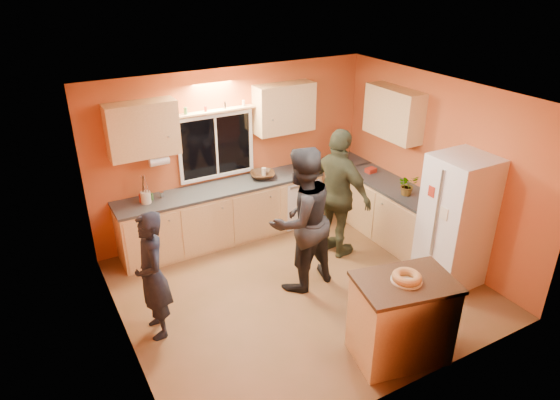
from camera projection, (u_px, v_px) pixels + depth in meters
ground at (299, 288)px, 6.71m from camera, size 4.50×4.50×0.00m
room_shell at (293, 165)px, 6.39m from camera, size 4.54×4.04×2.61m
back_counter at (245, 208)px, 7.86m from camera, size 4.23×0.62×0.90m
right_counter at (390, 211)px, 7.77m from camera, size 0.62×1.84×0.90m
refrigerator at (456, 221)px, 6.52m from camera, size 0.72×0.70×1.80m
island at (401, 318)px, 5.37m from camera, size 1.15×0.90×0.99m
bundt_pastry at (407, 277)px, 5.14m from camera, size 0.31×0.31×0.09m
person_left at (152, 276)px, 5.60m from camera, size 0.40×0.59×1.56m
person_center at (301, 220)px, 6.38m from camera, size 1.06×0.89×1.96m
person_right at (338, 194)px, 7.12m from camera, size 0.73×1.21×1.93m
mixing_bowl at (262, 175)px, 7.80m from camera, size 0.49×0.49×0.09m
utensil_crock at (146, 197)px, 6.98m from camera, size 0.14×0.14×0.17m
potted_plant at (408, 185)px, 7.19m from camera, size 0.32×0.30×0.31m
red_box at (371, 170)px, 8.01m from camera, size 0.17×0.14×0.07m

